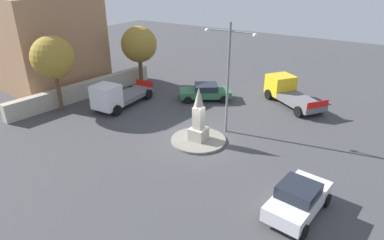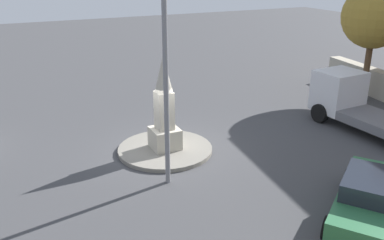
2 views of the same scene
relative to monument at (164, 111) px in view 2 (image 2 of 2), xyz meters
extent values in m
plane|color=#424244|center=(0.00, 0.00, -1.61)|extent=(80.00, 80.00, 0.00)
cylinder|color=gray|center=(0.00, 0.00, -1.53)|extent=(3.58, 3.58, 0.15)
cube|color=#B2AA99|center=(0.00, 0.00, -1.07)|extent=(1.02, 1.02, 0.78)
cube|color=#B2AA99|center=(0.00, 0.00, 0.04)|extent=(0.60, 0.60, 1.43)
cone|color=#B2AA99|center=(0.00, 0.00, 1.43)|extent=(0.67, 0.67, 1.34)
cylinder|color=slate|center=(0.81, 2.25, 2.06)|extent=(0.16, 0.16, 7.35)
cube|color=#2D6B42|center=(-3.51, 6.70, -1.02)|extent=(4.55, 3.98, 0.55)
cube|color=#1E232D|center=(-3.45, 6.74, -0.49)|extent=(2.52, 2.47, 0.49)
cylinder|color=black|center=(-4.19, 5.08, -1.29)|extent=(0.65, 0.55, 0.64)
cylinder|color=black|center=(-1.75, 6.83, -1.29)|extent=(0.65, 0.55, 0.64)
cube|color=silver|center=(-8.38, 0.11, -0.28)|extent=(2.00, 1.78, 1.82)
cylinder|color=black|center=(-7.42, 0.12, -1.19)|extent=(0.33, 0.85, 0.84)
cylinder|color=black|center=(-9.33, 0.01, -1.19)|extent=(0.33, 0.85, 0.84)
cylinder|color=brown|center=(-11.81, -1.53, -0.03)|extent=(0.31, 0.31, 3.16)
sphere|color=olive|center=(-11.81, -1.53, 2.66)|extent=(3.18, 3.18, 3.18)
camera|label=1|loc=(10.05, -16.26, 8.67)|focal=31.06mm
camera|label=2|loc=(5.36, 13.53, 5.19)|focal=39.22mm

